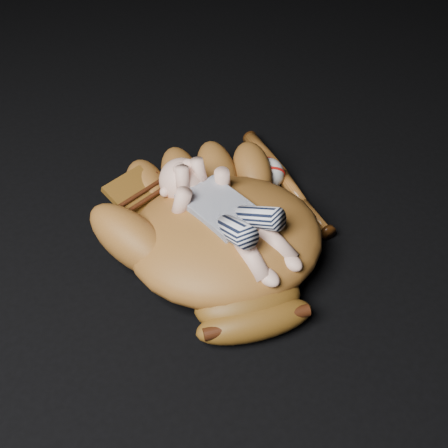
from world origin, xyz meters
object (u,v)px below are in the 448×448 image
at_px(baseball_glove, 225,230).
at_px(newborn_baby, 229,214).
at_px(baseball_bat, 286,181).
at_px(baseball, 268,174).

relative_size(baseball_glove, newborn_baby, 1.55).
bearing_deg(baseball_bat, baseball_glove, -150.58).
bearing_deg(newborn_baby, baseball, 29.51).
bearing_deg(baseball, newborn_baby, -139.83).
height_order(baseball_bat, baseball, baseball).
bearing_deg(baseball_glove, baseball_bat, 42.69).
distance_m(baseball_glove, baseball_bat, 0.29).
bearing_deg(newborn_baby, baseball_bat, 21.04).
relative_size(baseball_glove, baseball_bat, 1.38).
distance_m(newborn_baby, baseball, 0.28).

